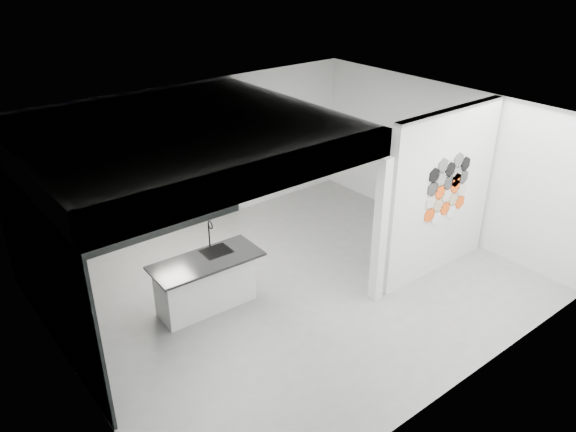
% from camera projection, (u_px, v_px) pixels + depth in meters
% --- Properties ---
extents(floor, '(7.00, 6.00, 0.01)m').
position_uv_depth(floor, '(295.00, 288.00, 9.11)').
color(floor, gray).
extents(partition_panel, '(2.45, 0.15, 2.80)m').
position_uv_depth(partition_panel, '(441.00, 194.00, 9.03)').
color(partition_panel, silver).
rests_on(partition_panel, floor).
extents(bay_clad_back, '(4.40, 0.04, 2.35)m').
position_uv_depth(bay_clad_back, '(133.00, 184.00, 9.95)').
color(bay_clad_back, black).
rests_on(bay_clad_back, floor).
extents(bay_clad_left, '(0.04, 4.00, 2.35)m').
position_uv_depth(bay_clad_left, '(42.00, 271.00, 7.36)').
color(bay_clad_left, black).
rests_on(bay_clad_left, floor).
extents(bulkhead, '(4.40, 4.00, 0.40)m').
position_uv_depth(bulkhead, '(180.00, 138.00, 7.95)').
color(bulkhead, silver).
rests_on(bulkhead, corner_column).
extents(corner_column, '(0.16, 0.16, 2.35)m').
position_uv_depth(corner_column, '(380.00, 231.00, 8.35)').
color(corner_column, silver).
rests_on(corner_column, floor).
extents(fascia_beam, '(4.40, 0.16, 0.40)m').
position_uv_depth(fascia_beam, '(259.00, 179.00, 6.61)').
color(fascia_beam, silver).
rests_on(fascia_beam, corner_column).
extents(wall_basin, '(0.40, 0.60, 0.12)m').
position_uv_depth(wall_basin, '(69.00, 292.00, 7.49)').
color(wall_basin, silver).
rests_on(wall_basin, bay_clad_left).
extents(display_shelf, '(3.00, 0.15, 0.04)m').
position_uv_depth(display_shelf, '(140.00, 178.00, 9.87)').
color(display_shelf, black).
rests_on(display_shelf, bay_clad_back).
extents(kitchen_island, '(1.68, 0.79, 1.33)m').
position_uv_depth(kitchen_island, '(206.00, 282.00, 8.44)').
color(kitchen_island, silver).
rests_on(kitchen_island, floor).
extents(stockpot, '(0.23, 0.23, 0.17)m').
position_uv_depth(stockpot, '(75.00, 188.00, 9.20)').
color(stockpot, black).
rests_on(stockpot, display_shelf).
extents(kettle, '(0.23, 0.23, 0.17)m').
position_uv_depth(kettle, '(179.00, 162.00, 10.27)').
color(kettle, black).
rests_on(kettle, display_shelf).
extents(glass_bowl, '(0.18, 0.18, 0.11)m').
position_uv_depth(glass_bowl, '(206.00, 158.00, 10.59)').
color(glass_bowl, gray).
rests_on(glass_bowl, display_shelf).
extents(glass_vase, '(0.12, 0.12, 0.13)m').
position_uv_depth(glass_vase, '(206.00, 157.00, 10.59)').
color(glass_vase, gray).
rests_on(glass_vase, display_shelf).
extents(bottle_dark, '(0.07, 0.07, 0.16)m').
position_uv_depth(bottle_dark, '(119.00, 178.00, 9.62)').
color(bottle_dark, black).
rests_on(bottle_dark, display_shelf).
extents(utensil_cup, '(0.09, 0.09, 0.10)m').
position_uv_depth(utensil_cup, '(87.00, 188.00, 9.32)').
color(utensil_cup, black).
rests_on(utensil_cup, display_shelf).
extents(hex_tile_cluster, '(1.04, 0.02, 1.16)m').
position_uv_depth(hex_tile_cluster, '(448.00, 189.00, 8.94)').
color(hex_tile_cluster, '#F24D0C').
rests_on(hex_tile_cluster, partition_panel).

